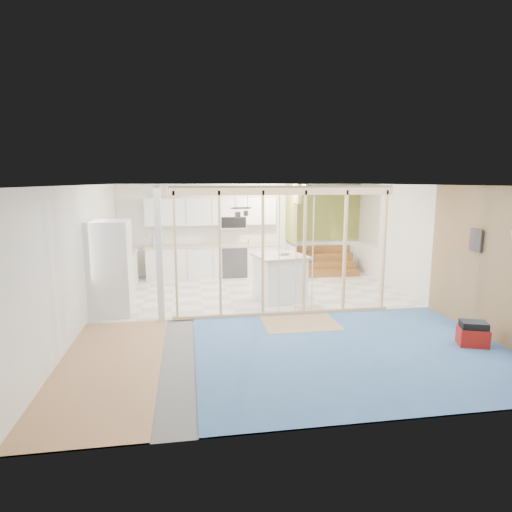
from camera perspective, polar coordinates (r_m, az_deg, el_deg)
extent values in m
cube|color=slate|center=(8.68, 1.67, -7.98)|extent=(7.00, 8.00, 0.01)
cube|color=white|center=(8.26, 1.76, 9.44)|extent=(7.00, 8.00, 0.01)
cube|color=white|center=(12.29, -1.78, 3.52)|extent=(7.00, 0.01, 2.60)
cube|color=white|center=(4.61, 11.14, -7.54)|extent=(7.00, 0.01, 2.60)
cube|color=white|center=(8.46, -22.27, -0.14)|extent=(0.01, 8.00, 2.60)
cube|color=white|center=(9.66, 22.57, 1.01)|extent=(0.01, 8.00, 2.60)
cube|color=white|center=(10.58, -0.35, -4.64)|extent=(7.00, 4.00, 0.02)
cube|color=#4976B3|center=(7.14, 12.86, -12.19)|extent=(5.00, 4.00, 0.02)
cube|color=tan|center=(6.78, -19.05, -13.75)|extent=(1.50, 4.00, 0.02)
cube|color=tan|center=(8.23, 5.92, -8.92)|extent=(1.40, 1.00, 0.01)
cube|color=#E2B78A|center=(8.33, 3.81, 8.74)|extent=(4.40, 0.09, 0.18)
cube|color=#E2B78A|center=(8.73, 3.62, -7.56)|extent=(4.40, 0.09, 0.06)
cube|color=silver|center=(8.25, -12.77, 0.13)|extent=(0.12, 0.14, 2.60)
cube|color=#E2B78A|center=(8.24, -10.68, 0.18)|extent=(0.04, 0.09, 2.40)
cube|color=#E2B78A|center=(8.25, -4.85, 0.34)|extent=(0.04, 0.09, 2.40)
cube|color=#E2B78A|center=(8.36, 0.91, 0.49)|extent=(0.04, 0.09, 2.40)
cube|color=#E2B78A|center=(8.54, 6.47, 0.64)|extent=(0.04, 0.09, 2.40)
cube|color=#E2B78A|center=(8.80, 11.74, 0.77)|extent=(0.04, 0.09, 2.40)
cube|color=#E2B78A|center=(9.13, 16.68, 0.88)|extent=(0.04, 0.09, 2.40)
cylinder|color=silver|center=(8.40, 3.09, -0.02)|extent=(0.02, 0.02, 2.35)
cylinder|color=silver|center=(8.62, 7.57, 0.16)|extent=(0.02, 0.02, 2.35)
cylinder|color=silver|center=(8.51, 5.35, 0.08)|extent=(0.02, 0.02, 2.35)
cube|color=white|center=(12.04, -5.83, -0.80)|extent=(3.60, 0.60, 0.88)
cube|color=beige|center=(11.97, -5.87, 1.39)|extent=(3.66, 0.64, 0.05)
cube|color=white|center=(11.07, -17.47, -2.16)|extent=(0.60, 1.60, 0.88)
cube|color=beige|center=(10.99, -17.59, 0.21)|extent=(0.64, 1.64, 0.05)
cube|color=white|center=(11.98, -5.98, 5.95)|extent=(3.60, 0.34, 0.75)
cube|color=silver|center=(12.02, -3.08, 4.56)|extent=(0.72, 0.38, 0.36)
cube|color=black|center=(11.83, -2.98, 4.48)|extent=(0.68, 0.02, 0.30)
cube|color=olive|center=(12.04, 4.66, 5.75)|extent=(0.10, 0.90, 1.60)
cube|color=white|center=(12.21, 4.57, -0.58)|extent=(0.10, 0.90, 0.90)
cube|color=olive|center=(11.34, 5.55, 8.26)|extent=(0.10, 0.50, 0.50)
cube|color=olive|center=(12.75, 9.04, 5.67)|extent=(2.20, 0.04, 1.60)
cube|color=white|center=(12.91, 8.88, -0.10)|extent=(2.20, 0.04, 0.90)
cube|color=brown|center=(12.24, 9.72, -2.33)|extent=(1.70, 0.26, 0.20)
cube|color=brown|center=(12.44, 9.36, -1.19)|extent=(1.70, 0.26, 0.20)
cube|color=brown|center=(12.65, 9.02, -0.07)|extent=(1.70, 0.26, 0.20)
cube|color=brown|center=(12.86, 8.69, 1.00)|extent=(1.70, 0.26, 0.20)
torus|color=black|center=(10.11, -1.97, 6.41)|extent=(0.52, 0.52, 0.02)
cylinder|color=black|center=(10.08, -2.83, 7.81)|extent=(0.01, 0.01, 0.50)
cylinder|color=black|center=(10.12, -1.13, 7.83)|extent=(0.01, 0.01, 0.50)
cylinder|color=#3C3C42|center=(10.01, -2.46, 5.51)|extent=(0.14, 0.14, 0.14)
cylinder|color=#3C3C42|center=(10.24, -1.37, 5.72)|extent=(0.12, 0.12, 0.12)
cube|color=#9F8456|center=(8.04, 29.87, -1.21)|extent=(0.02, 4.00, 2.60)
cube|color=#3C3C42|center=(8.43, 27.27, 1.87)|extent=(0.04, 0.30, 0.40)
cylinder|color=#FFEABF|center=(11.50, 5.86, 9.23)|extent=(0.32, 0.32, 0.08)
cube|color=white|center=(9.03, -18.97, -1.56)|extent=(0.83, 0.80, 1.91)
cube|color=#3C3C42|center=(8.97, -16.43, -1.51)|extent=(0.02, 0.76, 1.87)
cube|color=white|center=(9.69, 3.19, -3.13)|extent=(1.12, 1.12, 0.97)
cube|color=beige|center=(9.58, 3.22, -0.02)|extent=(1.25, 1.25, 0.06)
imported|color=silver|center=(9.62, 3.85, 0.37)|extent=(0.25, 0.25, 0.06)
imported|color=#AFB2C3|center=(12.07, -13.52, 2.13)|extent=(0.15, 0.15, 0.32)
imported|color=silver|center=(12.01, -0.83, 2.05)|extent=(0.11, 0.11, 0.19)
cube|color=#9C140E|center=(7.94, 26.93, -9.63)|extent=(0.53, 0.46, 0.31)
cube|color=black|center=(7.88, 27.05, -8.18)|extent=(0.47, 0.41, 0.11)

